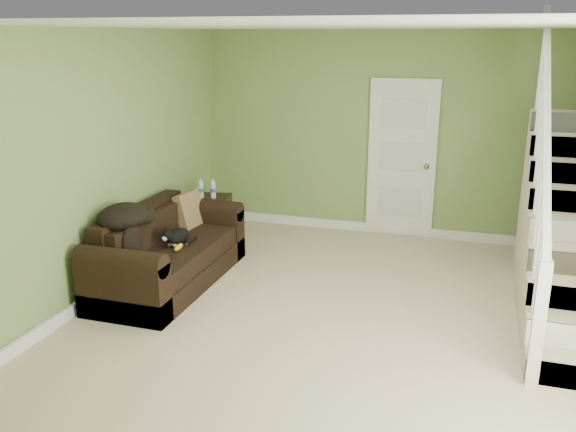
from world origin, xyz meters
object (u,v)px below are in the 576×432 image
Objects in this scene: side_table at (210,219)px; cat at (177,237)px; sofa at (166,255)px; banana at (179,247)px.

side_table reaches higher than cat.
sofa is 0.25m from cat.
sofa is 1.36m from side_table.
side_table is at bearing 95.06° from sofa.
side_table is 1.52m from banana.
sofa is at bearing -162.93° from cat.
banana is (0.34, -1.48, 0.16)m from side_table.
cat is 2.43× the size of banana.
side_table reaches higher than sofa.
side_table is at bearing 97.46° from banana.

